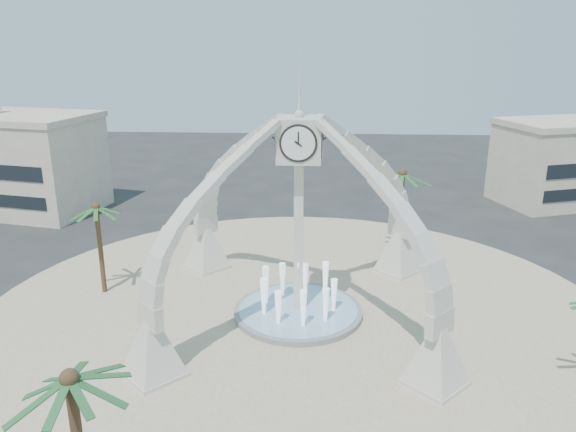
# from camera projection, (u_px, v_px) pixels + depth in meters

# --- Properties ---
(ground) EXTENTS (140.00, 140.00, 0.00)m
(ground) POSITION_uv_depth(u_px,v_px,m) (298.00, 315.00, 35.06)
(ground) COLOR #282828
(ground) RESTS_ON ground
(plaza) EXTENTS (40.00, 40.00, 0.06)m
(plaza) POSITION_uv_depth(u_px,v_px,m) (298.00, 314.00, 35.05)
(plaza) COLOR #C5B092
(plaza) RESTS_ON ground
(clock_tower) EXTENTS (17.94, 17.94, 16.30)m
(clock_tower) POSITION_uv_depth(u_px,v_px,m) (299.00, 216.00, 33.09)
(clock_tower) COLOR beige
(clock_tower) RESTS_ON ground
(fountain) EXTENTS (8.00, 8.00, 3.62)m
(fountain) POSITION_uv_depth(u_px,v_px,m) (298.00, 311.00, 34.97)
(fountain) COLOR gray
(fountain) RESTS_ON ground
(palm_west) EXTENTS (4.03, 4.03, 6.72)m
(palm_west) POSITION_uv_depth(u_px,v_px,m) (96.00, 209.00, 36.39)
(palm_west) COLOR brown
(palm_west) RESTS_ON ground
(palm_north) EXTENTS (5.62, 5.62, 7.58)m
(palm_north) POSITION_uv_depth(u_px,v_px,m) (402.00, 175.00, 42.37)
(palm_north) COLOR brown
(palm_north) RESTS_ON ground
(palm_south) EXTENTS (4.87, 4.87, 6.85)m
(palm_south) POSITION_uv_depth(u_px,v_px,m) (70.00, 381.00, 18.04)
(palm_south) COLOR brown
(palm_south) RESTS_ON ground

